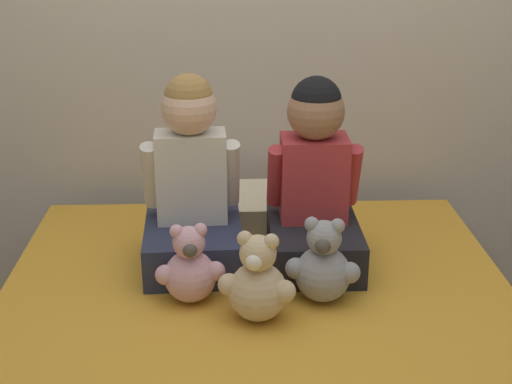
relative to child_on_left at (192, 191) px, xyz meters
name	(u,v)px	position (x,y,z in m)	size (l,w,h in m)	color
wall_behind_bed	(249,0)	(0.21, 0.66, 0.53)	(8.00, 0.06, 2.50)	beige
child_on_left	(192,191)	(0.00, 0.00, 0.00)	(0.33, 0.39, 0.64)	#282D47
child_on_right	(314,188)	(0.40, 0.00, 0.00)	(0.31, 0.40, 0.62)	black
teddy_bear_held_by_left_child	(190,269)	(0.00, -0.26, -0.15)	(0.21, 0.16, 0.25)	#DBA3B2
teddy_bear_held_by_right_child	(323,266)	(0.40, -0.27, -0.14)	(0.22, 0.17, 0.27)	#939399
teddy_bear_between_children	(258,283)	(0.20, -0.37, -0.14)	(0.22, 0.17, 0.27)	#D1B78E
pillow_at_headboard	(252,208)	(0.21, 0.32, -0.20)	(0.47, 0.33, 0.11)	beige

